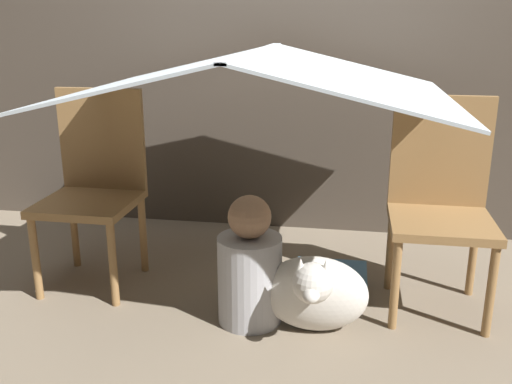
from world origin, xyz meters
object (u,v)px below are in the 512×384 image
object	(u,v)px
person_front	(250,269)
dog	(314,292)
chair_left	(95,182)
chair_right	(440,198)

from	to	relation	value
person_front	dog	distance (m)	0.28
chair_left	dog	bearing A→B (deg)	-17.79
person_front	chair_right	bearing A→B (deg)	21.01
chair_left	chair_right	bearing A→B (deg)	0.37
chair_right	person_front	bearing A→B (deg)	-158.73
chair_right	dog	xyz separation A→B (m)	(-0.51, -0.35, -0.31)
chair_right	person_front	size ratio (longest dim) A/B	1.65
chair_right	dog	distance (m)	0.69
chair_right	person_front	world-z (taller)	chair_right
chair_left	person_front	distance (m)	0.89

